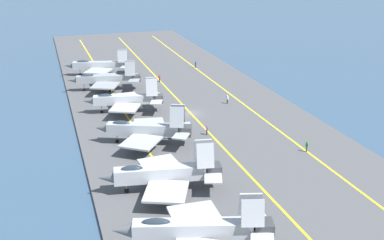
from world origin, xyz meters
The scene contains 16 objects.
ground_plane centered at (0.00, 0.00, 0.00)m, with size 2000.00×2000.00×0.00m, color #334C66.
carrier_deck centered at (0.00, 0.00, 0.20)m, with size 185.07×43.09×0.40m, color #4C4C4F.
deck_stripe_foul_line centered at (0.00, -11.85, 0.40)m, with size 166.57×0.36×0.01m, color yellow.
deck_stripe_centerline centered at (0.00, 0.00, 0.40)m, with size 166.57×0.36×0.01m, color yellow.
deck_stripe_edge_line centered at (0.00, 11.85, 0.40)m, with size 166.57×0.36×0.01m, color yellow.
parked_jet_nearest centered at (-42.13, 12.60, 3.16)m, with size 13.05×16.67×6.47m.
parked_jet_second centered at (-28.00, 12.57, 2.81)m, with size 14.15×16.05×6.57m.
parked_jet_third centered at (-12.00, 11.40, 2.87)m, with size 14.08×15.64×6.65m.
parked_jet_fourth centered at (4.19, 11.70, 3.01)m, with size 12.68×15.14×6.70m.
parked_jet_fifth centered at (20.21, 13.07, 3.02)m, with size 13.41×15.97×6.49m.
parked_jet_sixth centered at (33.63, 12.68, 2.96)m, with size 13.43×16.77×6.36m.
crew_green_vest centered at (-22.71, -11.70, 1.38)m, with size 0.46×0.45×1.79m.
crew_purple_vest centered at (-11.39, 0.70, 1.33)m, with size 0.45×0.39×1.69m.
crew_white_vest centered at (3.45, -8.82, 1.41)m, with size 0.46×0.40×1.84m.
crew_red_vest centered at (23.57, 0.27, 1.37)m, with size 0.38×0.45×1.76m.
crew_blue_vest centered at (34.25, -12.03, 1.35)m, with size 0.45×0.46×1.73m.
Camera 1 is at (-82.47, 25.74, 30.56)m, focal length 45.00 mm.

